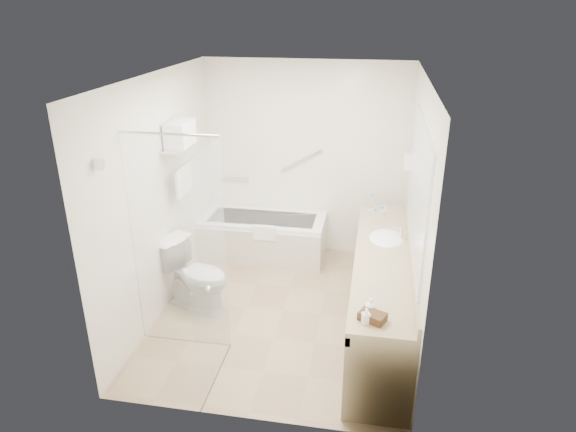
% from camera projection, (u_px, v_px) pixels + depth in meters
% --- Properties ---
extents(floor, '(3.20, 3.20, 0.00)m').
position_uv_depth(floor, '(283.00, 310.00, 5.62)').
color(floor, '#9A835F').
rests_on(floor, ground).
extents(ceiling, '(2.60, 3.20, 0.10)m').
position_uv_depth(ceiling, '(282.00, 76.00, 4.66)').
color(ceiling, white).
rests_on(ceiling, wall_back).
extents(wall_back, '(2.60, 0.10, 2.50)m').
position_uv_depth(wall_back, '(306.00, 160.00, 6.59)').
color(wall_back, silver).
rests_on(wall_back, ground).
extents(wall_front, '(2.60, 0.10, 2.50)m').
position_uv_depth(wall_front, '(242.00, 285.00, 3.69)').
color(wall_front, silver).
rests_on(wall_front, ground).
extents(wall_left, '(0.10, 3.20, 2.50)m').
position_uv_depth(wall_left, '(160.00, 197.00, 5.35)').
color(wall_left, silver).
rests_on(wall_left, ground).
extents(wall_right, '(0.10, 3.20, 2.50)m').
position_uv_depth(wall_right, '(415.00, 213.00, 4.93)').
color(wall_right, silver).
rests_on(wall_right, ground).
extents(bathtub, '(1.60, 0.73, 0.59)m').
position_uv_depth(bathtub, '(263.00, 237.00, 6.72)').
color(bathtub, white).
rests_on(bathtub, floor).
extents(grab_bar_short, '(0.40, 0.03, 0.03)m').
position_uv_depth(grab_bar_short, '(234.00, 179.00, 6.83)').
color(grab_bar_short, silver).
rests_on(grab_bar_short, wall_back).
extents(grab_bar_long, '(0.53, 0.03, 0.33)m').
position_uv_depth(grab_bar_long, '(301.00, 160.00, 6.56)').
color(grab_bar_long, silver).
rests_on(grab_bar_long, wall_back).
extents(shower_enclosure, '(0.96, 0.91, 2.11)m').
position_uv_depth(shower_enclosure, '(193.00, 258.00, 4.47)').
color(shower_enclosure, silver).
rests_on(shower_enclosure, floor).
extents(towel_shelf, '(0.24, 0.55, 0.81)m').
position_uv_depth(towel_shelf, '(181.00, 142.00, 5.45)').
color(towel_shelf, silver).
rests_on(towel_shelf, wall_left).
extents(vanity_counter, '(0.55, 2.70, 0.95)m').
position_uv_depth(vanity_counter, '(382.00, 274.00, 5.08)').
color(vanity_counter, tan).
rests_on(vanity_counter, floor).
extents(sink, '(0.40, 0.52, 0.14)m').
position_uv_depth(sink, '(386.00, 240.00, 5.36)').
color(sink, white).
rests_on(sink, vanity_counter).
extents(faucet, '(0.03, 0.03, 0.14)m').
position_uv_depth(faucet, '(401.00, 232.00, 5.30)').
color(faucet, silver).
rests_on(faucet, vanity_counter).
extents(mirror, '(0.02, 2.00, 1.20)m').
position_uv_depth(mirror, '(418.00, 189.00, 4.68)').
color(mirror, silver).
rests_on(mirror, wall_right).
extents(hairdryer_unit, '(0.08, 0.10, 0.18)m').
position_uv_depth(hairdryer_unit, '(408.00, 162.00, 5.82)').
color(hairdryer_unit, white).
rests_on(hairdryer_unit, wall_right).
extents(toilet, '(0.88, 0.68, 0.76)m').
position_uv_depth(toilet, '(196.00, 275.00, 5.57)').
color(toilet, white).
rests_on(toilet, floor).
extents(amenity_basket, '(0.24, 0.20, 0.07)m').
position_uv_depth(amenity_basket, '(372.00, 317.00, 3.96)').
color(amenity_basket, '#442A18').
rests_on(amenity_basket, vanity_counter).
extents(soap_bottle_a, '(0.10, 0.14, 0.06)m').
position_uv_depth(soap_bottle_a, '(366.00, 320.00, 3.93)').
color(soap_bottle_a, white).
rests_on(soap_bottle_a, vanity_counter).
extents(soap_bottle_b, '(0.11, 0.13, 0.10)m').
position_uv_depth(soap_bottle_b, '(370.00, 307.00, 4.05)').
color(soap_bottle_b, white).
rests_on(soap_bottle_b, vanity_counter).
extents(water_bottle_left, '(0.06, 0.06, 0.21)m').
position_uv_depth(water_bottle_left, '(381.00, 216.00, 5.66)').
color(water_bottle_left, silver).
rests_on(water_bottle_left, vanity_counter).
extents(water_bottle_mid, '(0.05, 0.05, 0.17)m').
position_uv_depth(water_bottle_mid, '(375.00, 217.00, 5.67)').
color(water_bottle_mid, silver).
rests_on(water_bottle_mid, vanity_counter).
extents(water_bottle_right, '(0.05, 0.05, 0.17)m').
position_uv_depth(water_bottle_right, '(372.00, 201.00, 6.12)').
color(water_bottle_right, silver).
rests_on(water_bottle_right, vanity_counter).
extents(drinking_glass_near, '(0.10, 0.10, 0.10)m').
position_uv_depth(drinking_glass_near, '(385.00, 210.00, 5.93)').
color(drinking_glass_near, silver).
rests_on(drinking_glass_near, vanity_counter).
extents(drinking_glass_far, '(0.07, 0.07, 0.08)m').
position_uv_depth(drinking_glass_far, '(370.00, 212.00, 5.90)').
color(drinking_glass_far, silver).
rests_on(drinking_glass_far, vanity_counter).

